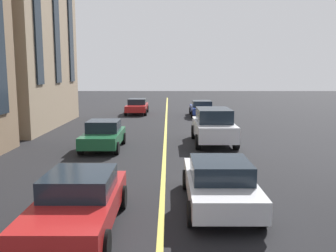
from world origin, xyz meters
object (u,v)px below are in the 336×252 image
Objects in this scene: car_red_mid at (79,201)px; car_green_trailing at (103,135)px; car_red_parked_a at (137,106)px; car_blue_far at (202,108)px; car_white_parked_b at (213,126)px; car_white_oncoming at (219,182)px.

car_green_trailing reaches higher than car_red_mid.
car_blue_far is (-1.93, -5.75, 0.00)m from car_red_parked_a.
car_green_trailing reaches higher than car_red_parked_a.
car_white_parked_b is 12.27m from car_blue_far.
car_white_parked_b is 1.07× the size of car_red_parked_a.
car_white_oncoming is at bearing -66.57° from car_red_mid.
car_red_parked_a is 23.86m from car_white_oncoming.
car_green_trailing reaches higher than car_blue_far.
car_green_trailing is (-1.34, 5.64, -0.27)m from car_white_parked_b.
car_red_mid is 25.04m from car_red_parked_a.
car_white_oncoming is at bearing -169.54° from car_red_parked_a.
car_white_oncoming is at bearing -149.46° from car_green_trailing.
car_white_parked_b is at bearing -76.66° from car_green_trailing.
car_white_parked_b reaches higher than car_red_parked_a.
car_red_parked_a is 1.00× the size of car_white_oncoming.
car_red_mid is 1.00× the size of car_white_oncoming.
car_white_oncoming is at bearing 176.24° from car_blue_far.
car_white_oncoming is (-23.46, -4.33, 0.00)m from car_red_parked_a.
car_red_mid is 0.94× the size of car_white_parked_b.
car_white_parked_b reaches higher than car_blue_far.
car_green_trailing is at bearing 178.70° from car_red_parked_a.
car_blue_far and car_white_oncoming have the same top height.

